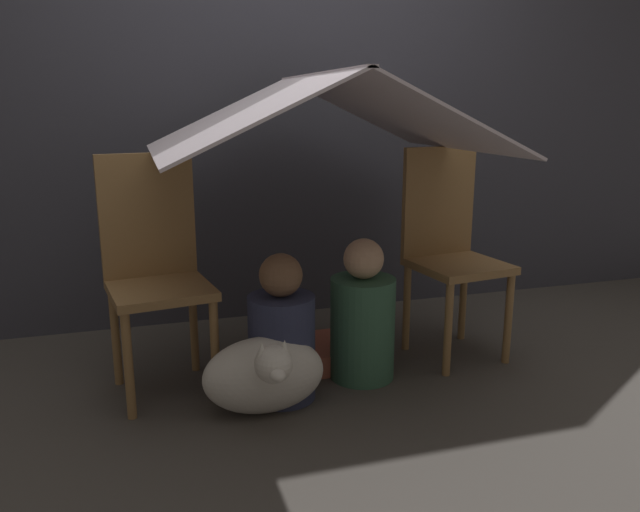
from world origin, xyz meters
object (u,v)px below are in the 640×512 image
Objects in this scene: chair_left at (155,265)px; chair_right at (449,244)px; person_second at (363,320)px; person_front at (282,337)px; dog at (265,374)px.

chair_left and chair_right have the same top height.
chair_right is 0.60m from person_second.
person_front is 0.97× the size of person_second.
chair_right is at bearing -8.79° from chair_left.
chair_right is 2.05× the size of dog.
chair_left is 0.65m from dog.
person_second reaches higher than person_front.
person_front is 0.40m from person_second.
chair_right is at bearing 19.02° from person_second.
chair_right is 1.57× the size of person_second.
chair_right is 1.62× the size of person_front.
chair_left is at bearing 168.63° from person_second.
dog is (-0.10, -0.12, -0.10)m from person_front.
person_second is 1.31× the size of dog.
dog is at bearing -166.61° from chair_right.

